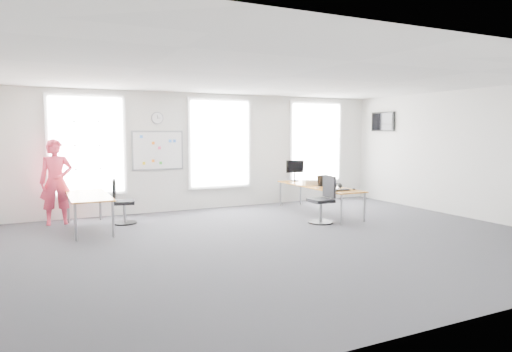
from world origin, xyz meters
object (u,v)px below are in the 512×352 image
headphones (337,186)px  monitor (295,168)px  desk_left (89,198)px  keyboard (341,190)px  desk_right (319,187)px  chair_left (122,204)px  chair_right (323,202)px  person (56,182)px

headphones → monitor: size_ratio=0.36×
desk_left → keyboard: (5.21, -1.53, 0.04)m
desk_right → headphones: size_ratio=14.08×
desk_right → chair_left: bearing=169.7°
desk_left → keyboard: desk_left is taller
monitor → headphones: bearing=-80.2°
desk_left → chair_right: (4.74, -1.55, -0.21)m
keyboard → monitor: size_ratio=0.78×
headphones → keyboard: bearing=-120.1°
desk_right → desk_left: 5.33m
desk_right → keyboard: (-0.09, -1.01, 0.06)m
chair_right → keyboard: 0.54m
keyboard → chair_left: bearing=160.3°
person → monitor: person is taller
chair_right → person: size_ratio=0.56×
desk_right → monitor: bearing=88.0°
desk_left → monitor: 5.40m
person → monitor: size_ratio=3.34×
desk_left → headphones: 5.53m
chair_left → headphones: 4.93m
desk_left → person: size_ratio=1.06×
chair_right → person: person is taller
desk_left → chair_right: chair_right is taller
chair_left → headphones: chair_left is taller
person → headphones: bearing=-17.7°
desk_right → chair_left: (-4.60, 0.83, -0.21)m
chair_left → headphones: size_ratio=4.88×
desk_left → monitor: bearing=7.2°
desk_left → chair_left: 0.80m
desk_left → headphones: size_ratio=9.83×
chair_left → person: 1.48m
chair_right → monitor: (0.61, 2.23, 0.57)m
desk_right → keyboard: keyboard is taller
desk_right → desk_left: bearing=174.3°
keyboard → desk_left: bearing=166.1°
chair_left → person: person is taller
keyboard → person: bearing=159.9°
desk_right → desk_left: desk_left is taller
chair_right → desk_left: bearing=-106.7°
chair_right → keyboard: chair_right is taller
monitor → desk_right: bearing=-84.3°
desk_right → person: person is taller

